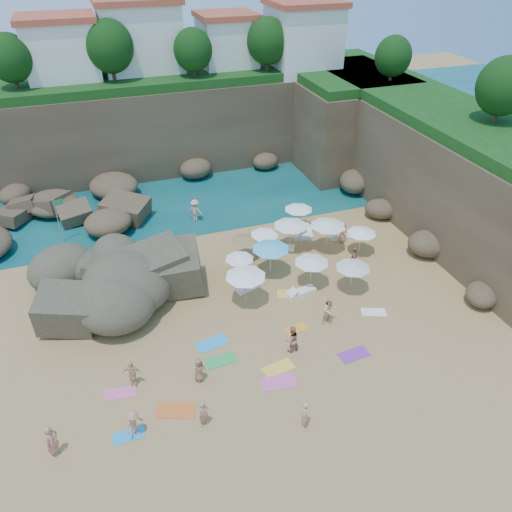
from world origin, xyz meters
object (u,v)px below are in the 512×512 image
object	(u,v)px
parasol_0	(265,233)
parasol_1	(302,227)
person_stand_0	(52,441)
person_stand_1	(292,339)
person_stand_3	(354,259)
person_stand_5	(188,255)
parasol_2	(362,231)
person_stand_2	(195,210)
flag_pole	(58,215)
person_stand_4	(343,232)
person_stand_6	(304,415)
lounger_0	(304,238)
rock_outcrop	(119,292)

from	to	relation	value
parasol_0	parasol_1	world-z (taller)	parasol_1
person_stand_0	person_stand_1	size ratio (longest dim) A/B	1.09
person_stand_3	person_stand_5	distance (m)	11.63
parasol_2	person_stand_0	world-z (taller)	parasol_2
person_stand_2	person_stand_0	bearing A→B (deg)	100.05
flag_pole	parasol_0	xyz separation A→B (m)	(13.92, -6.70, -0.46)
parasol_1	person_stand_4	world-z (taller)	parasol_1
parasol_1	person_stand_0	xyz separation A→B (m)	(-17.58, -12.52, -0.87)
flag_pole	person_stand_4	xyz separation A→B (m)	(20.13, -6.99, -1.44)
parasol_1	person_stand_4	bearing A→B (deg)	-3.15
person_stand_4	person_stand_6	xyz separation A→B (m)	(-9.56, -14.60, -0.02)
parasol_2	parasol_0	bearing A→B (deg)	161.94
person_stand_2	person_stand_4	size ratio (longest dim) A/B	1.12
person_stand_2	person_stand_4	world-z (taller)	person_stand_2
person_stand_4	person_stand_5	world-z (taller)	person_stand_4
parasol_2	person_stand_6	xyz separation A→B (m)	(-10.01, -12.72, -1.06)
parasol_2	person_stand_5	bearing A→B (deg)	167.66
person_stand_0	flag_pole	bearing A→B (deg)	40.97
parasol_0	person_stand_4	size ratio (longest dim) A/B	1.24
lounger_0	rock_outcrop	bearing A→B (deg)	-165.65
rock_outcrop	lounger_0	xyz separation A→B (m)	(14.25, 2.17, 0.12)
person_stand_6	person_stand_0	bearing A→B (deg)	-84.15
person_stand_2	parasol_0	bearing A→B (deg)	159.29
rock_outcrop	parasol_1	size ratio (longest dim) A/B	4.17
lounger_0	person_stand_3	distance (m)	5.26
parasol_2	person_stand_1	size ratio (longest dim) A/B	1.25
person_stand_1	person_stand_2	distance (m)	16.52
person_stand_0	person_stand_4	world-z (taller)	person_stand_0
person_stand_5	person_stand_6	size ratio (longest dim) A/B	0.98
parasol_2	person_stand_5	size ratio (longest dim) A/B	1.35
person_stand_1	person_stand_2	world-z (taller)	person_stand_2
parasol_1	person_stand_2	bearing A→B (deg)	134.45
parasol_0	person_stand_4	distance (m)	6.29
parasol_1	person_stand_4	distance (m)	3.49
parasol_1	person_stand_4	xyz separation A→B (m)	(3.35, -0.18, -0.98)
person_stand_2	person_stand_5	xyz separation A→B (m)	(-1.94, -6.01, -0.14)
lounger_0	person_stand_0	bearing A→B (deg)	-137.71
rock_outcrop	lounger_0	size ratio (longest dim) A/B	5.64
parasol_2	lounger_0	distance (m)	4.73
parasol_1	person_stand_1	world-z (taller)	parasol_1
flag_pole	person_stand_6	world-z (taller)	flag_pole
person_stand_3	person_stand_4	xyz separation A→B (m)	(1.04, 3.69, -0.10)
parasol_1	person_stand_0	bearing A→B (deg)	-144.55
person_stand_5	parasol_1	bearing A→B (deg)	-8.89
person_stand_2	person_stand_3	size ratio (longest dim) A/B	1.00
person_stand_6	person_stand_5	bearing A→B (deg)	-154.67
rock_outcrop	person_stand_2	world-z (taller)	person_stand_2
rock_outcrop	person_stand_1	xyz separation A→B (m)	(8.70, -8.73, 0.87)
lounger_0	person_stand_0	size ratio (longest dim) A/B	0.82
parasol_1	person_stand_3	world-z (taller)	parasol_1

